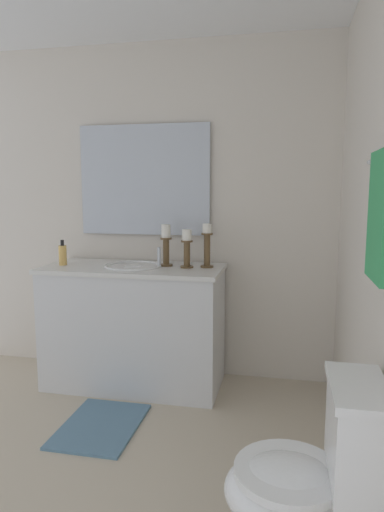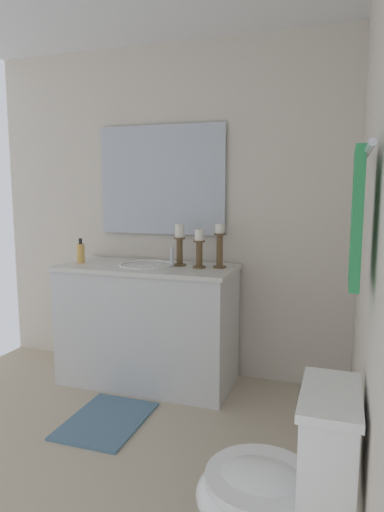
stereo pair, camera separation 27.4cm
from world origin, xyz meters
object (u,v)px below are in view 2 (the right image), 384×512
(soap_bottle, at_px, (81,253))
(candle_holder_short, at_px, (199,248))
(toilet, at_px, (280,492))
(mirror, at_px, (161,180))
(vanity_cabinet, at_px, (148,324))
(bath_mat, at_px, (107,420))
(candle_holder_mid, at_px, (180,244))
(sink_basin, at_px, (147,271))
(candle_holder_tall, at_px, (220,245))
(towel_near_vanity, at_px, (357,218))
(towel_bar, at_px, (366,154))

(soap_bottle, bearing_deg, candle_holder_short, 94.50)
(soap_bottle, distance_m, toilet, 2.25)
(mirror, bearing_deg, vanity_cabinet, -0.01)
(vanity_cabinet, distance_m, bath_mat, 0.76)
(candle_holder_mid, height_order, soap_bottle, candle_holder_mid)
(sink_basin, height_order, candle_holder_tall, candle_holder_tall)
(towel_near_vanity, bearing_deg, soap_bottle, -125.23)
(mirror, height_order, toilet, mirror)
(candle_holder_tall, xyz_separation_m, toilet, (1.53, 0.63, -0.66))
(mirror, bearing_deg, sink_basin, 0.20)
(toilet, distance_m, bath_mat, 1.46)
(candle_holder_mid, bearing_deg, soap_bottle, -81.37)
(candle_holder_short, xyz_separation_m, candle_holder_mid, (-0.04, -0.16, 0.02))
(vanity_cabinet, relative_size, mirror, 1.28)
(sink_basin, bearing_deg, candle_holder_short, 94.32)
(mirror, relative_size, towel_near_vanity, 2.26)
(mirror, relative_size, candle_holder_tall, 3.28)
(candle_holder_tall, xyz_separation_m, candle_holder_mid, (0.00, -0.29, -0.00))
(soap_bottle, distance_m, towel_near_vanity, 2.31)
(bath_mat, bearing_deg, candle_holder_tall, 143.64)
(towel_near_vanity, bearing_deg, towel_bar, 90.00)
(sink_basin, bearing_deg, soap_bottle, -85.36)
(toilet, distance_m, towel_bar, 1.16)
(soap_bottle, xyz_separation_m, towel_near_vanity, (1.31, 1.86, 0.36))
(soap_bottle, relative_size, towel_bar, 0.25)
(vanity_cabinet, xyz_separation_m, candle_holder_tall, (-0.07, 0.51, 0.59))
(soap_bottle, relative_size, towel_near_vanity, 0.41)
(candle_holder_tall, relative_size, soap_bottle, 1.68)
(sink_basin, xyz_separation_m, candle_holder_mid, (-0.07, 0.22, 0.19))
(sink_basin, relative_size, toilet, 0.54)
(vanity_cabinet, bearing_deg, towel_near_vanity, 44.86)
(candle_holder_short, height_order, bath_mat, candle_holder_short)
(candle_holder_short, relative_size, towel_near_vanity, 0.60)
(candle_holder_short, height_order, towel_bar, towel_bar)
(toilet, bearing_deg, towel_near_vanity, 116.06)
(towel_bar, xyz_separation_m, bath_mat, (-0.73, -1.37, -1.49))
(bath_mat, bearing_deg, candle_holder_mid, 162.30)
(vanity_cabinet, relative_size, bath_mat, 2.11)
(sink_basin, bearing_deg, towel_bar, 45.22)
(vanity_cabinet, bearing_deg, soap_bottle, -85.35)
(vanity_cabinet, height_order, candle_holder_short, candle_holder_short)
(mirror, bearing_deg, toilet, 33.41)
(candle_holder_tall, relative_size, bath_mat, 0.50)
(candle_holder_mid, bearing_deg, candle_holder_short, 75.52)
(vanity_cabinet, xyz_separation_m, bath_mat, (0.62, 0.00, -0.42))
(sink_basin, relative_size, candle_holder_tall, 1.33)
(towel_bar, bearing_deg, soap_bottle, -124.97)
(sink_basin, relative_size, towel_near_vanity, 0.92)
(vanity_cabinet, relative_size, towel_near_vanity, 2.89)
(sink_basin, bearing_deg, vanity_cabinet, -90.00)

